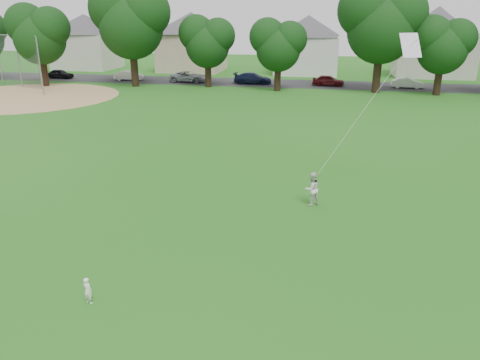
% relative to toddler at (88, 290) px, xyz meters
% --- Properties ---
extents(ground, '(160.00, 160.00, 0.00)m').
position_rel_toddler_xyz_m(ground, '(2.87, 2.77, -0.41)').
color(ground, '#1F5F15').
rests_on(ground, ground).
extents(street, '(90.00, 7.00, 0.01)m').
position_rel_toddler_xyz_m(street, '(2.87, 44.77, -0.41)').
color(street, '#2D2D30').
rests_on(street, ground).
extents(dirt_infield, '(18.00, 18.00, 0.02)m').
position_rel_toddler_xyz_m(dirt_infield, '(-23.13, 30.77, -0.40)').
color(dirt_infield, '#9E7F51').
rests_on(dirt_infield, ground).
extents(toddler, '(0.34, 0.28, 0.82)m').
position_rel_toddler_xyz_m(toddler, '(0.00, 0.00, 0.00)').
color(toddler, white).
rests_on(toddler, ground).
extents(older_boy, '(0.91, 0.89, 1.48)m').
position_rel_toddler_xyz_m(older_boy, '(5.87, 8.51, 0.33)').
color(older_boy, silver).
rests_on(older_boy, ground).
extents(kite, '(2.33, 1.05, 6.67)m').
position_rel_toddler_xyz_m(kite, '(7.62, 9.11, 3.43)').
color(kite, white).
rests_on(kite, ground).
extents(baseball_backstop, '(12.03, 5.24, 5.52)m').
position_rel_toddler_xyz_m(baseball_backstop, '(-27.40, 35.63, 2.35)').
color(baseball_backstop, gray).
rests_on(baseball_backstop, ground).
extents(tree_row, '(82.49, 8.58, 11.31)m').
position_rel_toddler_xyz_m(tree_row, '(5.57, 39.38, 6.11)').
color(tree_row, black).
rests_on(tree_row, ground).
extents(parked_cars, '(56.16, 2.42, 1.27)m').
position_rel_toddler_xyz_m(parked_cars, '(0.93, 43.77, 0.21)').
color(parked_cars, black).
rests_on(parked_cars, ground).
extents(house_row, '(76.73, 13.72, 10.25)m').
position_rel_toddler_xyz_m(house_row, '(5.82, 54.77, 4.45)').
color(house_row, beige).
rests_on(house_row, ground).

